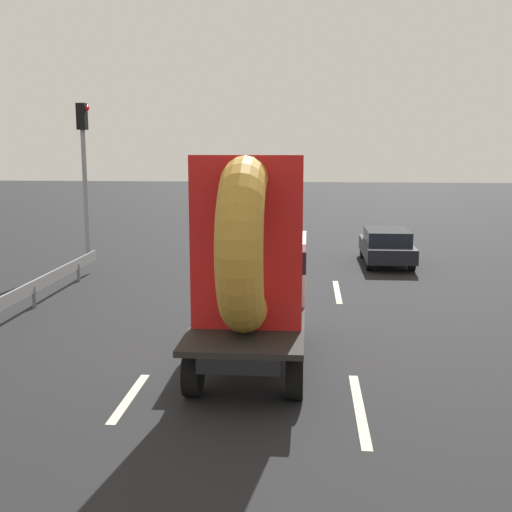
% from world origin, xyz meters
% --- Properties ---
extents(ground_plane, '(120.00, 120.00, 0.00)m').
position_xyz_m(ground_plane, '(0.00, 0.00, 0.00)').
color(ground_plane, black).
extents(flatbed_truck, '(2.02, 4.97, 4.00)m').
position_xyz_m(flatbed_truck, '(0.32, -0.32, 1.86)').
color(flatbed_truck, black).
rests_on(flatbed_truck, ground_plane).
extents(distant_sedan, '(1.63, 3.80, 1.24)m').
position_xyz_m(distant_sedan, '(4.12, 10.43, 0.66)').
color(distant_sedan, black).
rests_on(distant_sedan, ground_plane).
extents(traffic_light, '(0.42, 0.36, 5.56)m').
position_xyz_m(traffic_light, '(-6.46, 9.91, 3.64)').
color(traffic_light, gray).
rests_on(traffic_light, ground_plane).
extents(guardrail, '(0.10, 12.89, 0.71)m').
position_xyz_m(guardrail, '(-5.67, 1.90, 0.53)').
color(guardrail, gray).
rests_on(guardrail, ground_plane).
extents(lane_dash_left_near, '(0.16, 2.12, 0.01)m').
position_xyz_m(lane_dash_left_near, '(-1.57, -2.15, 0.00)').
color(lane_dash_left_near, beige).
rests_on(lane_dash_left_near, ground_plane).
extents(lane_dash_left_far, '(0.16, 2.51, 0.01)m').
position_xyz_m(lane_dash_left_far, '(-1.57, 5.63, 0.00)').
color(lane_dash_left_far, beige).
rests_on(lane_dash_left_far, ground_plane).
extents(lane_dash_right_near, '(0.16, 2.92, 0.01)m').
position_xyz_m(lane_dash_right_near, '(2.22, -2.28, 0.00)').
color(lane_dash_right_near, beige).
rests_on(lane_dash_right_near, ground_plane).
extents(lane_dash_right_far, '(0.16, 2.88, 0.01)m').
position_xyz_m(lane_dash_right_far, '(2.22, 5.97, 0.00)').
color(lane_dash_right_far, beige).
rests_on(lane_dash_right_far, ground_plane).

